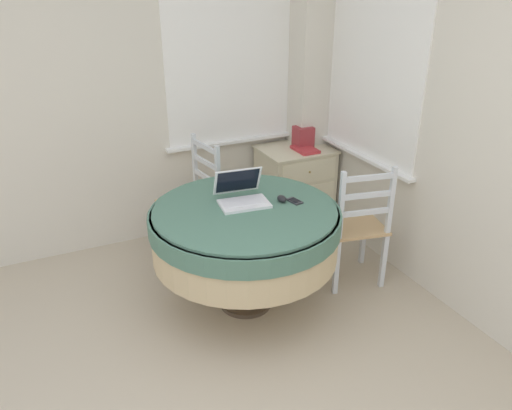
# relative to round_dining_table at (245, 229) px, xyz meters

# --- Properties ---
(corner_room_shell) EXTENTS (4.29, 4.49, 2.55)m
(corner_room_shell) POSITION_rel_round_dining_table_xyz_m (0.37, 0.28, 0.69)
(corner_room_shell) COLOR beige
(corner_room_shell) RESTS_ON ground_plane
(round_dining_table) EXTENTS (1.24, 1.24, 0.74)m
(round_dining_table) POSITION_rel_round_dining_table_xyz_m (0.00, 0.00, 0.00)
(round_dining_table) COLOR #4C3D2D
(round_dining_table) RESTS_ON ground_plane
(laptop) EXTENTS (0.35, 0.33, 0.21)m
(laptop) POSITION_rel_round_dining_table_xyz_m (0.02, 0.09, 0.20)
(laptop) COLOR white
(laptop) RESTS_ON round_dining_table
(computer_mouse) EXTENTS (0.05, 0.08, 0.04)m
(computer_mouse) POSITION_rel_round_dining_table_xyz_m (0.26, -0.01, 0.17)
(computer_mouse) COLOR black
(computer_mouse) RESTS_ON round_dining_table
(cell_phone) EXTENTS (0.08, 0.12, 0.01)m
(cell_phone) POSITION_rel_round_dining_table_xyz_m (0.34, -0.05, 0.16)
(cell_phone) COLOR #2D2D33
(cell_phone) RESTS_ON round_dining_table
(dining_chair_near_back_window) EXTENTS (0.46, 0.48, 0.94)m
(dining_chair_near_back_window) POSITION_rel_round_dining_table_xyz_m (-0.07, 0.85, -0.14)
(dining_chair_near_back_window) COLOR tan
(dining_chair_near_back_window) RESTS_ON ground_plane
(dining_chair_near_right_window) EXTENTS (0.49, 0.47, 0.94)m
(dining_chair_near_right_window) POSITION_rel_round_dining_table_xyz_m (0.84, -0.07, -0.14)
(dining_chair_near_right_window) COLOR tan
(dining_chair_near_right_window) RESTS_ON ground_plane
(corner_cabinet) EXTENTS (0.61, 0.51, 0.71)m
(corner_cabinet) POSITION_rel_round_dining_table_xyz_m (0.93, 0.97, -0.23)
(corner_cabinet) COLOR beige
(corner_cabinet) RESTS_ON ground_plane
(storage_box) EXTENTS (0.15, 0.14, 0.18)m
(storage_box) POSITION_rel_round_dining_table_xyz_m (1.01, 1.00, 0.21)
(storage_box) COLOR #9E3338
(storage_box) RESTS_ON corner_cabinet
(book_on_cabinet) EXTENTS (0.17, 0.24, 0.02)m
(book_on_cabinet) POSITION_rel_round_dining_table_xyz_m (0.97, 0.89, 0.13)
(book_on_cabinet) COLOR #BC3338
(book_on_cabinet) RESTS_ON corner_cabinet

